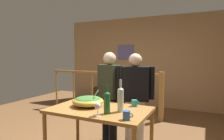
{
  "coord_description": "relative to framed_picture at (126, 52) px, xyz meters",
  "views": [
    {
      "loc": [
        1.62,
        -2.73,
        1.48
      ],
      "look_at": [
        0.38,
        -0.12,
        1.27
      ],
      "focal_mm": 31.95,
      "sensor_mm": 36.0,
      "label": 1
    }
  ],
  "objects": [
    {
      "name": "wine_glass",
      "position": [
        1.14,
        -3.75,
        -0.68
      ],
      "size": [
        0.07,
        0.07,
        0.16
      ],
      "color": "silver",
      "rests_on": "serving_table"
    },
    {
      "name": "person_standing_right",
      "position": [
        1.23,
        -2.69,
        -0.69
      ],
      "size": [
        0.58,
        0.35,
        1.52
      ],
      "rotation": [
        0.0,
        0.0,
        3.49
      ],
      "color": "beige",
      "rests_on": "ground_plane"
    },
    {
      "name": "tv_console",
      "position": [
        -0.45,
        -0.29,
        -1.33
      ],
      "size": [
        0.9,
        0.4,
        0.5
      ],
      "primitive_type": "cube",
      "color": "#38281E",
      "rests_on": "ground_plane"
    },
    {
      "name": "mug_blue",
      "position": [
        1.49,
        -3.72,
        -0.74
      ],
      "size": [
        0.12,
        0.08,
        0.1
      ],
      "color": "#3866B2",
      "rests_on": "serving_table"
    },
    {
      "name": "wine_bottle_green",
      "position": [
        1.19,
        -3.61,
        -0.64
      ],
      "size": [
        0.08,
        0.08,
        0.34
      ],
      "color": "#1E5628",
      "rests_on": "serving_table"
    },
    {
      "name": "serving_table",
      "position": [
        1.0,
        -3.45,
        -0.87
      ],
      "size": [
        1.29,
        0.8,
        0.8
      ],
      "color": "#9E6B33",
      "rests_on": "ground_plane"
    },
    {
      "name": "mug_teal",
      "position": [
        1.38,
        -3.15,
        -0.74
      ],
      "size": [
        0.12,
        0.08,
        0.09
      ],
      "color": "teal",
      "rests_on": "serving_table"
    },
    {
      "name": "wine_bottle_clear",
      "position": [
        1.3,
        -3.47,
        -0.62
      ],
      "size": [
        0.08,
        0.08,
        0.4
      ],
      "color": "silver",
      "rests_on": "serving_table"
    },
    {
      "name": "person_standing_left",
      "position": [
        0.77,
        -2.69,
        -0.68
      ],
      "size": [
        0.53,
        0.33,
        1.54
      ],
      "rotation": [
        0.0,
        0.0,
        2.79
      ],
      "color": "black",
      "rests_on": "ground_plane"
    },
    {
      "name": "flat_screen_tv",
      "position": [
        -0.45,
        -0.32,
        -0.85
      ],
      "size": [
        0.48,
        0.12,
        0.39
      ],
      "color": "black",
      "rests_on": "tv_console"
    },
    {
      "name": "stair_railing",
      "position": [
        0.34,
        -1.21,
        -0.88
      ],
      "size": [
        3.1,
        0.1,
        1.12
      ],
      "color": "#9E6B33",
      "rests_on": "ground_plane"
    },
    {
      "name": "salad_bowl",
      "position": [
        0.8,
        -3.41,
        -0.71
      ],
      "size": [
        0.43,
        0.43,
        0.23
      ],
      "color": "gold",
      "rests_on": "serving_table"
    },
    {
      "name": "framed_picture",
      "position": [
        0.0,
        0.0,
        0.0
      ],
      "size": [
        0.51,
        0.03,
        0.45
      ],
      "primitive_type": "cube",
      "color": "#635FAE"
    },
    {
      "name": "back_wall",
      "position": [
        0.62,
        0.06,
        -0.28
      ],
      "size": [
        5.07,
        0.1,
        2.61
      ],
      "primitive_type": "cube",
      "color": "tan",
      "rests_on": "ground_plane"
    }
  ]
}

